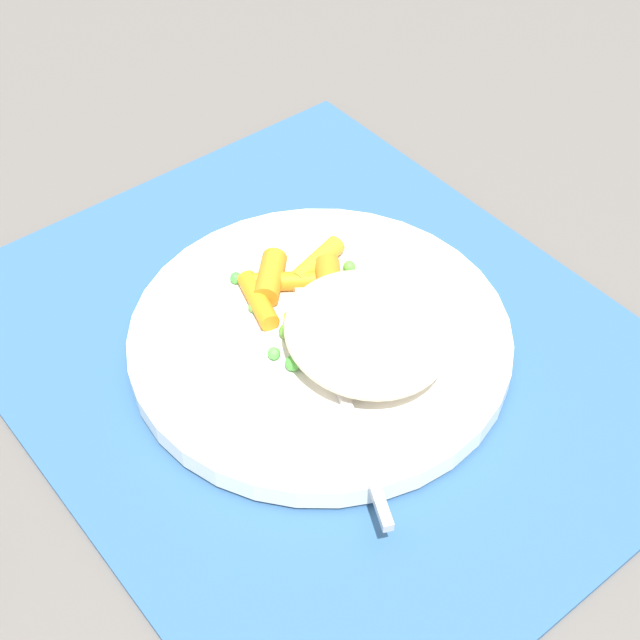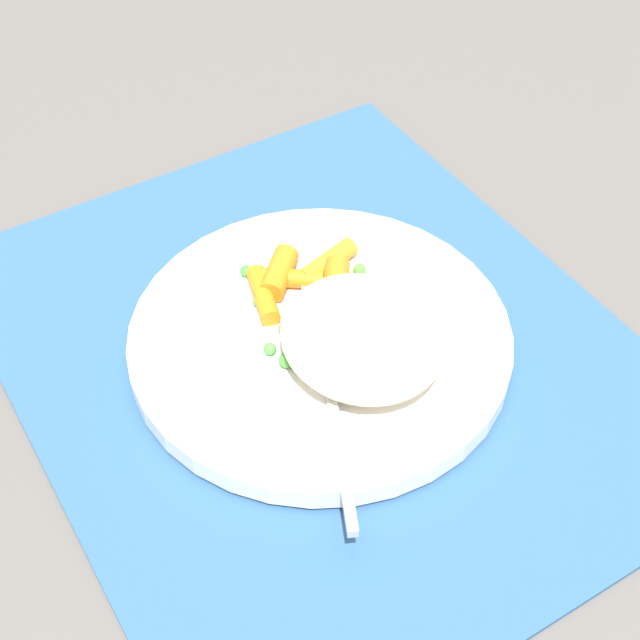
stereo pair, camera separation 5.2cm
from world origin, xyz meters
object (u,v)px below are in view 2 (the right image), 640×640
(rice_mound, at_px, (363,337))
(fork, at_px, (325,361))
(plate, at_px, (320,339))
(carrot_portion, at_px, (304,286))

(rice_mound, relative_size, fork, 0.57)
(fork, bearing_deg, plate, -24.75)
(plate, relative_size, rice_mound, 2.28)
(plate, xyz_separation_m, rice_mound, (-0.03, -0.01, 0.03))
(rice_mound, height_order, fork, rice_mound)
(plate, height_order, rice_mound, rice_mound)
(plate, xyz_separation_m, fork, (-0.02, 0.01, 0.01))
(plate, xyz_separation_m, carrot_portion, (0.03, -0.01, 0.01))
(carrot_portion, bearing_deg, rice_mound, -178.50)
(rice_mound, bearing_deg, plate, 17.52)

